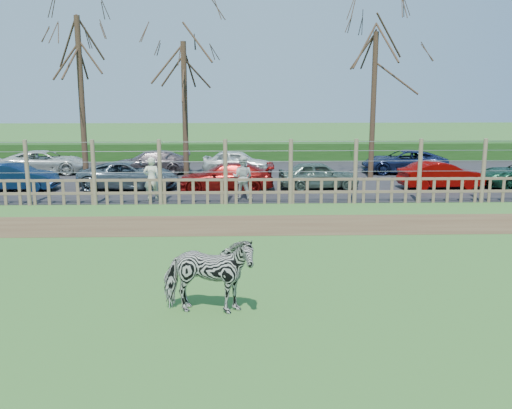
{
  "coord_description": "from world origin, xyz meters",
  "views": [
    {
      "loc": [
        0.51,
        -13.61,
        4.41
      ],
      "look_at": [
        1.0,
        2.5,
        1.1
      ],
      "focal_mm": 40.0,
      "sensor_mm": 36.0,
      "label": 1
    }
  ],
  "objects_px": {
    "car_1": "(14,177)",
    "car_5": "(441,175)",
    "visitor_a": "(152,179)",
    "zebra": "(208,275)",
    "visitor_b": "(243,177)",
    "tree_mid": "(184,78)",
    "car_3": "(226,177)",
    "car_9": "(150,163)",
    "tree_left": "(79,60)",
    "car_8": "(45,162)",
    "car_2": "(129,175)",
    "car_10": "(237,162)",
    "tree_right": "(375,70)",
    "car_4": "(318,175)",
    "car_12": "(404,162)"
  },
  "relations": [
    {
      "from": "car_1",
      "to": "car_5",
      "type": "relative_size",
      "value": 1.0
    },
    {
      "from": "visitor_a",
      "to": "car_1",
      "type": "bearing_deg",
      "value": -25.64
    },
    {
      "from": "zebra",
      "to": "visitor_b",
      "type": "distance_m",
      "value": 11.77
    },
    {
      "from": "tree_mid",
      "to": "car_3",
      "type": "xyz_separation_m",
      "value": [
        1.94,
        -2.83,
        -4.23
      ]
    },
    {
      "from": "tree_mid",
      "to": "car_9",
      "type": "height_order",
      "value": "tree_mid"
    },
    {
      "from": "visitor_a",
      "to": "car_1",
      "type": "distance_m",
      "value": 6.73
    },
    {
      "from": "tree_mid",
      "to": "visitor_a",
      "type": "xyz_separation_m",
      "value": [
        -0.91,
        -4.92,
        -3.96
      ]
    },
    {
      "from": "tree_left",
      "to": "car_1",
      "type": "height_order",
      "value": "tree_left"
    },
    {
      "from": "car_8",
      "to": "car_3",
      "type": "bearing_deg",
      "value": -123.81
    },
    {
      "from": "car_2",
      "to": "car_10",
      "type": "relative_size",
      "value": 1.23
    },
    {
      "from": "car_1",
      "to": "car_8",
      "type": "xyz_separation_m",
      "value": [
        -0.29,
        4.97,
        0.0
      ]
    },
    {
      "from": "tree_right",
      "to": "car_2",
      "type": "relative_size",
      "value": 1.7
    },
    {
      "from": "car_1",
      "to": "car_4",
      "type": "xyz_separation_m",
      "value": [
        13.21,
        0.12,
        0.0
      ]
    },
    {
      "from": "car_4",
      "to": "car_8",
      "type": "height_order",
      "value": "same"
    },
    {
      "from": "tree_mid",
      "to": "visitor_a",
      "type": "bearing_deg",
      "value": -100.53
    },
    {
      "from": "tree_mid",
      "to": "car_5",
      "type": "height_order",
      "value": "tree_mid"
    },
    {
      "from": "visitor_b",
      "to": "car_3",
      "type": "distance_m",
      "value": 1.98
    },
    {
      "from": "zebra",
      "to": "visitor_b",
      "type": "bearing_deg",
      "value": 2.33
    },
    {
      "from": "car_12",
      "to": "zebra",
      "type": "bearing_deg",
      "value": -22.72
    },
    {
      "from": "car_1",
      "to": "car_12",
      "type": "relative_size",
      "value": 0.84
    },
    {
      "from": "car_2",
      "to": "car_4",
      "type": "xyz_separation_m",
      "value": [
        8.32,
        -0.19,
        0.0
      ]
    },
    {
      "from": "visitor_a",
      "to": "car_1",
      "type": "xyz_separation_m",
      "value": [
        -6.28,
        2.41,
        -0.26
      ]
    },
    {
      "from": "tree_right",
      "to": "tree_left",
      "type": "bearing_deg",
      "value": -173.66
    },
    {
      "from": "visitor_b",
      "to": "car_2",
      "type": "distance_m",
      "value": 5.54
    },
    {
      "from": "car_9",
      "to": "tree_left",
      "type": "bearing_deg",
      "value": -45.38
    },
    {
      "from": "tree_left",
      "to": "tree_right",
      "type": "bearing_deg",
      "value": 6.34
    },
    {
      "from": "visitor_a",
      "to": "car_3",
      "type": "bearing_deg",
      "value": -148.43
    },
    {
      "from": "car_5",
      "to": "car_2",
      "type": "bearing_deg",
      "value": 80.81
    },
    {
      "from": "car_1",
      "to": "car_12",
      "type": "distance_m",
      "value": 18.86
    },
    {
      "from": "car_8",
      "to": "tree_right",
      "type": "bearing_deg",
      "value": -101.31
    },
    {
      "from": "visitor_a",
      "to": "tree_left",
      "type": "bearing_deg",
      "value": -52.18
    },
    {
      "from": "car_2",
      "to": "car_3",
      "type": "xyz_separation_m",
      "value": [
        4.24,
        -0.63,
        0.0
      ]
    },
    {
      "from": "car_8",
      "to": "car_9",
      "type": "height_order",
      "value": "same"
    },
    {
      "from": "tree_left",
      "to": "car_3",
      "type": "xyz_separation_m",
      "value": [
        6.44,
        -1.83,
        -4.98
      ]
    },
    {
      "from": "car_10",
      "to": "car_12",
      "type": "xyz_separation_m",
      "value": [
        8.68,
        -0.3,
        0.0
      ]
    },
    {
      "from": "visitor_a",
      "to": "car_5",
      "type": "bearing_deg",
      "value": -173.79
    },
    {
      "from": "zebra",
      "to": "car_10",
      "type": "relative_size",
      "value": 0.53
    },
    {
      "from": "tree_left",
      "to": "car_3",
      "type": "relative_size",
      "value": 1.9
    },
    {
      "from": "car_1",
      "to": "car_9",
      "type": "bearing_deg",
      "value": -47.19
    },
    {
      "from": "car_3",
      "to": "car_8",
      "type": "height_order",
      "value": "same"
    },
    {
      "from": "visitor_a",
      "to": "car_10",
      "type": "distance_m",
      "value": 8.05
    },
    {
      "from": "tree_left",
      "to": "car_3",
      "type": "height_order",
      "value": "tree_left"
    },
    {
      "from": "visitor_a",
      "to": "car_8",
      "type": "distance_m",
      "value": 9.89
    },
    {
      "from": "visitor_a",
      "to": "car_2",
      "type": "distance_m",
      "value": 3.06
    },
    {
      "from": "zebra",
      "to": "car_9",
      "type": "distance_m",
      "value": 18.95
    },
    {
      "from": "car_3",
      "to": "visitor_b",
      "type": "bearing_deg",
      "value": 21.79
    },
    {
      "from": "tree_mid",
      "to": "tree_right",
      "type": "height_order",
      "value": "tree_right"
    },
    {
      "from": "visitor_b",
      "to": "car_4",
      "type": "distance_m",
      "value": 4.06
    },
    {
      "from": "car_4",
      "to": "car_10",
      "type": "height_order",
      "value": "same"
    },
    {
      "from": "tree_mid",
      "to": "car_1",
      "type": "height_order",
      "value": "tree_mid"
    }
  ]
}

